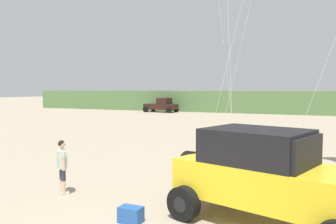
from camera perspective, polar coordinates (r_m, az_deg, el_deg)
name	(u,v)px	position (r m, az deg, el deg)	size (l,w,h in m)	color
dune_ridge	(333,103)	(49.37, 25.13, 1.38)	(90.00, 6.35, 2.97)	#567A47
jeep	(267,175)	(8.70, 15.74, -9.75)	(5.02, 3.49, 2.26)	yellow
person_watching	(62,164)	(11.25, -16.69, -8.08)	(0.50, 0.47, 1.67)	#DBB28E
cooler_box	(131,215)	(8.88, -6.03, -16.16)	(0.56, 0.36, 0.38)	#23519E
distant_pickup	(162,105)	(48.97, -1.04, 1.07)	(4.74, 2.72, 1.98)	black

